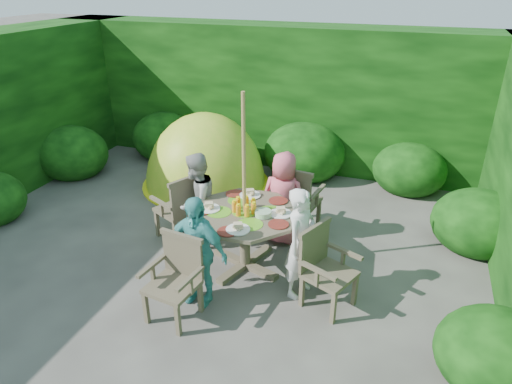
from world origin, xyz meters
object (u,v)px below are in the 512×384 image
(garden_chair_front, at_px, (176,277))
(child_left, at_px, (197,202))
(child_back, at_px, (283,198))
(patio_table, at_px, (245,221))
(child_front, at_px, (197,251))
(dome_tent, at_px, (206,184))
(garden_chair_left, at_px, (181,206))
(garden_chair_back, at_px, (296,199))
(garden_chair_right, at_px, (324,266))
(child_right, at_px, (301,243))
(parasol_pole, at_px, (244,187))

(garden_chair_front, bearing_deg, child_left, 114.43)
(child_left, relative_size, child_back, 1.03)
(garden_chair_front, height_order, child_back, child_back)
(child_left, xyz_separation_m, child_back, (1.01, 0.50, -0.02))
(patio_table, bearing_deg, child_front, -108.83)
(garden_chair_front, bearing_deg, dome_tent, 117.95)
(patio_table, distance_m, child_left, 0.80)
(child_left, bearing_deg, patio_table, 76.79)
(garden_chair_left, height_order, dome_tent, dome_tent)
(garden_chair_back, height_order, garden_chair_front, garden_chair_back)
(garden_chair_right, height_order, child_front, child_front)
(garden_chair_back, xyz_separation_m, child_front, (-0.62, -1.79, 0.12))
(garden_chair_left, xyz_separation_m, child_back, (1.30, 0.42, 0.15))
(garden_chair_back, distance_m, dome_tent, 2.21)
(garden_chair_left, height_order, garden_chair_back, garden_chair_back)
(child_back, relative_size, child_front, 0.99)
(garden_chair_back, bearing_deg, garden_chair_right, 124.62)
(child_back, bearing_deg, garden_chair_right, 129.29)
(garden_chair_front, bearing_deg, garden_chair_left, 123.75)
(child_right, relative_size, child_front, 1.01)
(child_right, distance_m, child_front, 1.13)
(garden_chair_left, height_order, garden_chair_front, garden_chair_left)
(garden_chair_back, distance_m, child_left, 1.37)
(parasol_pole, bearing_deg, child_left, 161.49)
(child_back, bearing_deg, garden_chair_back, -107.91)
(child_right, distance_m, child_back, 1.13)
(dome_tent, bearing_deg, garden_chair_right, -44.74)
(garden_chair_left, xyz_separation_m, child_front, (0.79, -1.10, 0.15))
(garden_chair_right, distance_m, child_front, 1.38)
(garden_chair_right, distance_m, child_right, 0.35)
(garden_chair_front, distance_m, dome_tent, 3.34)
(parasol_pole, distance_m, child_back, 0.92)
(child_right, height_order, child_back, child_right)
(garden_chair_left, xyz_separation_m, garden_chair_front, (0.68, -1.38, -0.02))
(patio_table, bearing_deg, garden_chair_front, -109.51)
(patio_table, relative_size, child_right, 1.30)
(parasol_pole, height_order, garden_chair_back, parasol_pole)
(parasol_pole, bearing_deg, child_back, 71.49)
(patio_table, height_order, child_back, child_back)
(parasol_pole, height_order, dome_tent, parasol_pole)
(garden_chair_left, bearing_deg, patio_table, 97.57)
(child_back, bearing_deg, dome_tent, -32.69)
(parasol_pole, bearing_deg, garden_chair_front, -109.28)
(child_front, distance_m, dome_tent, 3.16)
(garden_chair_back, height_order, dome_tent, dome_tent)
(child_back, bearing_deg, patio_table, 75.39)
(garden_chair_back, bearing_deg, patio_table, 79.14)
(child_right, height_order, child_left, child_left)
(garden_chair_front, relative_size, child_left, 0.67)
(garden_chair_left, xyz_separation_m, child_right, (1.80, -0.59, 0.16))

